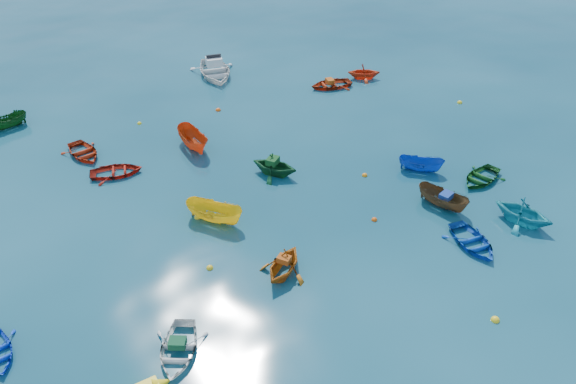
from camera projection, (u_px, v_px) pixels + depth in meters
name	position (u px, v px, depth m)	size (l,w,h in m)	color
ground	(332.00, 253.00, 26.91)	(160.00, 160.00, 0.00)	#093445
dinghy_white_near	(178.00, 353.00, 22.08)	(2.14, 2.99, 0.62)	white
sampan_brown_mid	(441.00, 206.00, 30.01)	(1.10, 2.93, 1.13)	brown
dinghy_blue_se	(472.00, 245.00, 27.40)	(2.19, 3.06, 0.63)	#0D44A9
dinghy_orange_w	(284.00, 273.00, 25.77)	(2.27, 2.63, 1.38)	#BE6011
sampan_yellow_mid	(215.00, 221.00, 28.96)	(1.21, 3.22, 1.25)	yellow
dinghy_green_e	(480.00, 180.00, 32.03)	(2.14, 2.99, 0.62)	#114918
dinghy_cyan_se	(520.00, 222.00, 28.86)	(2.54, 2.94, 1.55)	teal
dinghy_red_nw	(117.00, 174.00, 32.53)	(2.11, 2.96, 0.61)	#9C180D
sampan_orange_n	(194.00, 148.00, 35.00)	(1.27, 3.38, 1.31)	#DA4614
dinghy_green_n	(275.00, 174.00, 32.54)	(2.34, 2.71, 1.43)	#124E25
dinghy_red_ne	(331.00, 87.00, 42.33)	(2.28, 3.18, 0.66)	#A1290D
sampan_blue_far	(420.00, 170.00, 32.88)	(0.98, 2.61, 1.01)	#0E44B6
dinghy_red_far	(84.00, 155.00, 34.24)	(2.18, 3.04, 0.63)	#A9290E
dinghy_orange_far	(363.00, 79.00, 43.60)	(2.11, 2.45, 1.29)	red
sampan_green_far	(8.00, 128.00, 37.07)	(1.04, 2.75, 1.06)	#104616
motorboat_white	(215.00, 76.00, 44.07)	(3.52, 4.92, 1.62)	white
tarp_green_a	(177.00, 343.00, 21.89)	(0.67, 0.50, 0.32)	#134F2C
tarp_blue_a	(446.00, 196.00, 29.50)	(0.70, 0.53, 0.34)	navy
tarp_orange_a	(284.00, 259.00, 25.33)	(0.59, 0.44, 0.28)	#B54B12
tarp_green_b	(273.00, 161.00, 32.06)	(0.76, 0.57, 0.37)	#124A1A
tarp_orange_b	(330.00, 81.00, 42.02)	(0.68, 0.51, 0.33)	#B94F13
buoy_ye_a	(495.00, 320.00, 23.46)	(0.37, 0.37, 0.37)	yellow
buoy_or_b	(374.00, 220.00, 29.02)	(0.31, 0.31, 0.31)	#DB510B
buoy_ye_b	(210.00, 268.00, 26.05)	(0.33, 0.33, 0.33)	yellow
buoy_or_c	(192.00, 209.00, 29.82)	(0.31, 0.31, 0.31)	#D0590B
buoy_ye_c	(198.00, 218.00, 29.19)	(0.36, 0.36, 0.36)	yellow
buoy_or_d	(365.00, 176.00, 32.41)	(0.32, 0.32, 0.32)	orange
buoy_ye_d	(139.00, 124.00, 37.57)	(0.29, 0.29, 0.29)	yellow
buoy_or_e	(218.00, 110.00, 39.16)	(0.37, 0.37, 0.37)	#FF570D
buoy_ye_e	(460.00, 103.00, 40.12)	(0.36, 0.36, 0.36)	yellow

